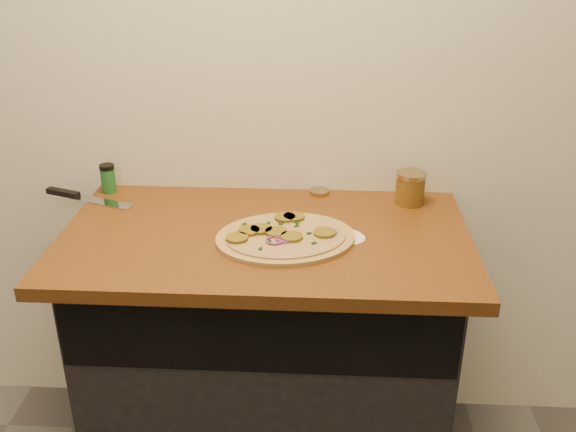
# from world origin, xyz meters

# --- Properties ---
(cabinet) EXTENTS (1.10, 0.60, 0.86)m
(cabinet) POSITION_xyz_m (0.00, 1.45, 0.43)
(cabinet) COLOR black
(cabinet) RESTS_ON ground
(countertop) EXTENTS (1.20, 0.70, 0.04)m
(countertop) POSITION_xyz_m (0.00, 1.42, 0.88)
(countertop) COLOR brown
(countertop) RESTS_ON cabinet
(pizza) EXTENTS (0.47, 0.47, 0.03)m
(pizza) POSITION_xyz_m (0.06, 1.38, 0.91)
(pizza) COLOR tan
(pizza) RESTS_ON countertop
(chefs_knife) EXTENTS (0.32, 0.14, 0.02)m
(chefs_knife) POSITION_xyz_m (-0.63, 1.63, 0.91)
(chefs_knife) COLOR #B7BAC1
(chefs_knife) RESTS_ON countertop
(mason_jar_lid) EXTENTS (0.07, 0.07, 0.01)m
(mason_jar_lid) POSITION_xyz_m (0.16, 1.71, 0.91)
(mason_jar_lid) COLOR #9E8B5C
(mason_jar_lid) RESTS_ON countertop
(salsa_jar) EXTENTS (0.10, 0.10, 0.11)m
(salsa_jar) POSITION_xyz_m (0.45, 1.66, 0.95)
(salsa_jar) COLOR maroon
(salsa_jar) RESTS_ON countertop
(spice_shaker) EXTENTS (0.05, 0.05, 0.10)m
(spice_shaker) POSITION_xyz_m (-0.55, 1.69, 0.95)
(spice_shaker) COLOR #1E6027
(spice_shaker) RESTS_ON countertop
(flour_spill) EXTENTS (0.20, 0.20, 0.00)m
(flour_spill) POSITION_xyz_m (0.21, 1.41, 0.90)
(flour_spill) COLOR white
(flour_spill) RESTS_ON countertop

